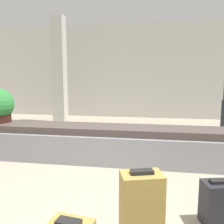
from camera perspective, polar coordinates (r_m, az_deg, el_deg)
name	(u,v)px	position (r m, az deg, el deg)	size (l,w,h in m)	color
ground_plane	(89,207)	(3.04, -5.33, -20.89)	(18.00, 18.00, 0.00)	#9E937F
back_wall	(134,71)	(8.71, 4.96, 9.27)	(18.00, 0.06, 3.20)	beige
carousel	(112,144)	(4.38, 0.00, -7.33)	(8.08, 0.77, 0.61)	gray
pillar	(59,71)	(7.77, -11.95, 9.20)	(0.37, 0.37, 3.20)	beige
suitcase_4	(216,204)	(2.83, 22.72, -18.74)	(0.31, 0.29, 0.47)	#232328
suitcase_5	(141,213)	(2.25, 6.67, -21.91)	(0.39, 0.32, 0.72)	#A3843D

